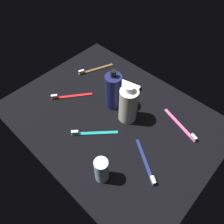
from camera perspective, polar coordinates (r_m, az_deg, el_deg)
The scene contains 10 objects.
ground_plane at distance 89.73cm, azimuth 0.00°, elevation -1.45°, with size 84.00×64.00×1.20cm, color black.
lotion_bottle at distance 87.68cm, azimuth 0.33°, elevation 5.53°, with size 6.72×6.72×18.50cm.
bodywash_bottle at distance 83.15cm, azimuth 4.28°, elevation 1.90°, with size 7.13×7.13×17.44cm.
deodorant_stick at distance 71.41cm, azimuth -2.76°, elevation -15.00°, with size 4.54×4.54×10.77cm, color silver.
toothbrush_red at distance 97.81cm, azimuth -11.15°, elevation 4.16°, with size 11.95×14.98×2.10cm.
toothbrush_navy at distance 78.48cm, azimuth 8.97°, elevation -13.22°, with size 15.76×10.79×2.10cm.
toothbrush_brown at distance 109.47cm, azimuth -4.79°, elevation 11.12°, with size 7.86×17.14×2.10cm.
toothbrush_pink at distance 89.93cm, azimuth 17.82°, elevation -3.57°, with size 17.56×6.43×2.10cm.
toothbrush_teal at distance 84.26cm, azimuth -5.35°, elevation -5.44°, with size 13.33×13.81×2.10cm.
snack_bar_white at distance 100.38cm, azimuth 4.35°, elevation 6.79°, with size 10.40×4.00×1.50cm, color white.
Camera 1 is at (-37.51, 39.71, 70.58)cm, focal length 34.85 mm.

